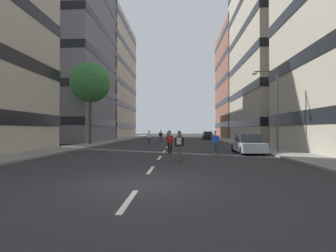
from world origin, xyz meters
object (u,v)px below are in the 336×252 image
parked_car_mid (207,136)px  skater_5 (161,136)px  streetlamp_right (273,101)px  skater_2 (215,141)px  parked_car_near (248,144)px  skater_1 (179,136)px  skater_4 (149,137)px  street_tree_near (90,83)px  skater_6 (168,135)px  skater_0 (170,141)px  skater_3 (179,144)px

parked_car_mid → skater_5: skater_5 is taller
streetlamp_right → skater_2: (-4.74, -1.29, -3.15)m
parked_car_near → skater_2: bearing=-157.9°
streetlamp_right → skater_2: 5.84m
streetlamp_right → parked_car_near: bearing=-174.6°
skater_1 → skater_2: 13.74m
skater_4 → skater_5: bearing=81.6°
skater_2 → skater_4: (-6.46, 11.62, 0.00)m
street_tree_near → skater_6: size_ratio=5.52×
parked_car_mid → skater_0: bearing=-101.5°
skater_4 → skater_5: same height
streetlamp_right → street_tree_near: bearing=153.1°
street_tree_near → skater_5: bearing=43.1°
skater_4 → street_tree_near: bearing=-171.1°
street_tree_near → streetlamp_right: bearing=-26.9°
streetlamp_right → skater_3: (-7.45, -5.42, -3.12)m
skater_3 → skater_4: same height
skater_0 → skater_4: size_ratio=1.00×
skater_6 → streetlamp_right: bearing=-65.6°
streetlamp_right → skater_3: streetlamp_right is taller
parked_car_near → skater_1: 13.51m
skater_2 → skater_3: size_ratio=1.00×
skater_2 → skater_3: same height
skater_3 → skater_6: 26.04m
skater_0 → skater_2: size_ratio=1.00×
parked_car_mid → skater_2: size_ratio=2.47×
street_tree_near → streetlamp_right: (18.20, -9.23, -3.40)m
skater_1 → street_tree_near: bearing=-164.6°
parked_car_mid → skater_3: bearing=-99.0°
parked_car_mid → street_tree_near: street_tree_near is taller
skater_3 → skater_0: bearing=100.6°
skater_5 → parked_car_near: bearing=-64.0°
parked_car_mid → streetlamp_right: 28.75m
skater_6 → skater_1: bearing=-77.6°
street_tree_near → skater_4: bearing=8.9°
skater_0 → street_tree_near: bearing=132.7°
skater_2 → skater_6: (-4.57, 21.84, 0.00)m
skater_1 → streetlamp_right: bearing=-58.5°
parked_car_near → skater_1: skater_1 is taller
skater_5 → skater_6: bearing=76.3°
skater_0 → skater_1: same height
streetlamp_right → skater_4: streetlamp_right is taller
skater_0 → skater_2: 3.43m
skater_4 → skater_1: bearing=26.4°
parked_car_mid → skater_2: (-2.69, -29.76, 0.29)m
street_tree_near → skater_0: 16.18m
parked_car_mid → skater_6: skater_6 is taller
parked_car_near → skater_1: bearing=113.6°
parked_car_near → skater_3: bearing=-135.9°
skater_6 → skater_4: bearing=-100.5°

